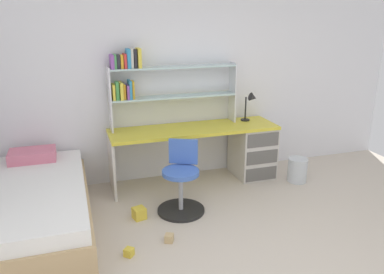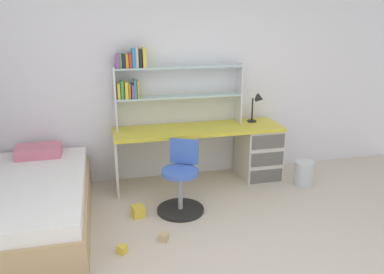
{
  "view_description": "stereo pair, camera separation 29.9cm",
  "coord_description": "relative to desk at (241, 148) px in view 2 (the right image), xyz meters",
  "views": [
    {
      "loc": [
        -1.48,
        -2.22,
        2.07
      ],
      "look_at": [
        -0.29,
        1.47,
        0.84
      ],
      "focal_mm": 36.01,
      "sensor_mm": 36.0,
      "label": 1
    },
    {
      "loc": [
        -1.2,
        -2.3,
        2.07
      ],
      "look_at": [
        -0.29,
        1.47,
        0.84
      ],
      "focal_mm": 36.01,
      "sensor_mm": 36.0,
      "label": 2
    }
  ],
  "objects": [
    {
      "name": "waste_bin",
      "position": [
        0.71,
        -0.39,
        -0.26
      ],
      "size": [
        0.25,
        0.25,
        0.31
      ],
      "primitive_type": "cylinder",
      "color": "silver",
      "rests_on": "ground_plane"
    },
    {
      "name": "bookshelf_hutch",
      "position": [
        -1.04,
        0.18,
        0.9
      ],
      "size": [
        1.6,
        0.22,
        0.98
      ],
      "color": "silver",
      "rests_on": "desk"
    },
    {
      "name": "desk",
      "position": [
        0.0,
        0.0,
        0.0
      ],
      "size": [
        2.11,
        0.59,
        0.73
      ],
      "color": "gold",
      "rests_on": "ground_plane"
    },
    {
      "name": "toy_block_natural_4",
      "position": [
        -1.24,
        -1.26,
        -0.38
      ],
      "size": [
        0.11,
        0.11,
        0.08
      ],
      "primitive_type": "cube",
      "rotation": [
        0.0,
        0.0,
        2.67
      ],
      "color": "tan",
      "rests_on": "ground_plane"
    },
    {
      "name": "room_shell",
      "position": [
        -1.79,
        -0.89,
        0.97
      ],
      "size": [
        6.04,
        5.95,
        2.77
      ],
      "color": "silver",
      "rests_on": "ground_plane"
    },
    {
      "name": "bed_platform",
      "position": [
        -2.48,
        -0.69,
        -0.16
      ],
      "size": [
        1.1,
        2.01,
        0.63
      ],
      "color": "tan",
      "rests_on": "ground_plane"
    },
    {
      "name": "toy_block_yellow_5",
      "position": [
        -1.43,
        -0.73,
        -0.36
      ],
      "size": [
        0.15,
        0.15,
        0.13
      ],
      "primitive_type": "cube",
      "rotation": [
        0.0,
        0.0,
        1.84
      ],
      "color": "gold",
      "rests_on": "ground_plane"
    },
    {
      "name": "swivel_chair",
      "position": [
        -0.95,
        -0.69,
        -0.11
      ],
      "size": [
        0.52,
        0.52,
        0.78
      ],
      "color": "black",
      "rests_on": "ground_plane"
    },
    {
      "name": "toy_block_yellow_3",
      "position": [
        -1.64,
        -1.36,
        -0.38
      ],
      "size": [
        0.11,
        0.11,
        0.08
      ],
      "primitive_type": "cube",
      "rotation": [
        0.0,
        0.0,
        2.43
      ],
      "color": "gold",
      "rests_on": "ground_plane"
    },
    {
      "name": "desk_lamp",
      "position": [
        0.24,
        0.09,
        0.57
      ],
      "size": [
        0.2,
        0.17,
        0.38
      ],
      "color": "black",
      "rests_on": "desk"
    }
  ]
}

